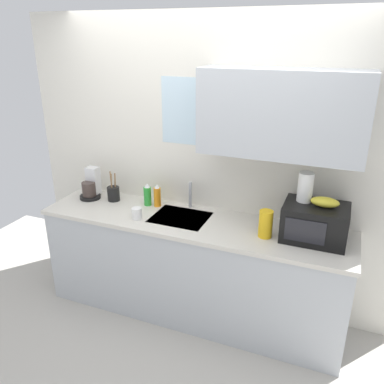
% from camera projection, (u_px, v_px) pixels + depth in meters
% --- Properties ---
extents(kitchen_wall_assembly, '(3.34, 0.42, 2.50)m').
position_uv_depth(kitchen_wall_assembly, '(221.00, 157.00, 3.25)').
color(kitchen_wall_assembly, silver).
rests_on(kitchen_wall_assembly, ground).
extents(counter_unit, '(2.57, 0.63, 0.90)m').
position_uv_depth(counter_unit, '(192.00, 267.00, 3.38)').
color(counter_unit, '#B2B7BC').
rests_on(counter_unit, ground).
extents(sink_faucet, '(0.03, 0.03, 0.24)m').
position_uv_depth(sink_faucet, '(190.00, 195.00, 3.42)').
color(sink_faucet, '#B2B5BA').
rests_on(sink_faucet, counter_unit).
extents(microwave, '(0.46, 0.35, 0.27)m').
position_uv_depth(microwave, '(315.00, 222.00, 2.87)').
color(microwave, black).
rests_on(microwave, counter_unit).
extents(banana_bunch, '(0.20, 0.11, 0.07)m').
position_uv_depth(banana_bunch, '(325.00, 202.00, 2.80)').
color(banana_bunch, gold).
rests_on(banana_bunch, microwave).
extents(paper_towel_roll, '(0.11, 0.11, 0.22)m').
position_uv_depth(paper_towel_roll, '(305.00, 187.00, 2.86)').
color(paper_towel_roll, white).
rests_on(paper_towel_roll, microwave).
extents(coffee_maker, '(0.19, 0.21, 0.28)m').
position_uv_depth(coffee_maker, '(91.00, 187.00, 3.64)').
color(coffee_maker, black).
rests_on(coffee_maker, counter_unit).
extents(dish_soap_bottle_orange, '(0.06, 0.06, 0.21)m').
position_uv_depth(dish_soap_bottle_orange, '(157.00, 196.00, 3.45)').
color(dish_soap_bottle_orange, orange).
rests_on(dish_soap_bottle_orange, counter_unit).
extents(dish_soap_bottle_green, '(0.07, 0.07, 0.20)m').
position_uv_depth(dish_soap_bottle_green, '(148.00, 195.00, 3.47)').
color(dish_soap_bottle_green, green).
rests_on(dish_soap_bottle_green, counter_unit).
extents(cereal_canister, '(0.10, 0.10, 0.21)m').
position_uv_depth(cereal_canister, '(266.00, 224.00, 2.92)').
color(cereal_canister, gold).
rests_on(cereal_canister, counter_unit).
extents(mug_white, '(0.08, 0.08, 0.09)m').
position_uv_depth(mug_white, '(137.00, 213.00, 3.23)').
color(mug_white, white).
rests_on(mug_white, counter_unit).
extents(utensil_crock, '(0.11, 0.11, 0.29)m').
position_uv_depth(utensil_crock, '(113.00, 193.00, 3.58)').
color(utensil_crock, black).
rests_on(utensil_crock, counter_unit).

